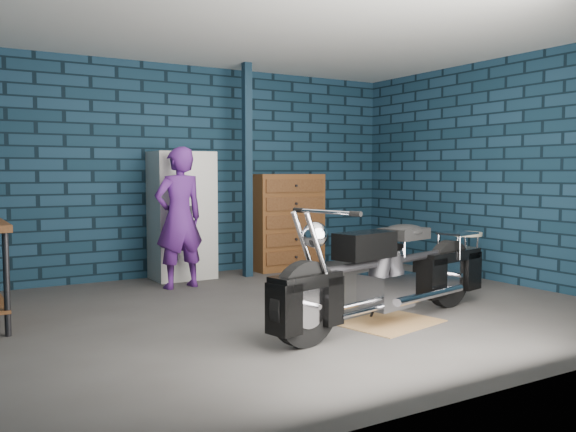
% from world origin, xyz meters
% --- Properties ---
extents(ground, '(6.00, 6.00, 0.00)m').
position_xyz_m(ground, '(0.00, 0.00, 0.00)').
color(ground, '#454340').
rests_on(ground, ground).
extents(room_walls, '(6.02, 5.01, 2.71)m').
position_xyz_m(room_walls, '(0.00, 0.55, 1.90)').
color(room_walls, '#102735').
rests_on(room_walls, ground).
extents(support_post, '(0.10, 0.10, 2.70)m').
position_xyz_m(support_post, '(0.55, 1.95, 1.35)').
color(support_post, '#102433').
rests_on(support_post, ground).
extents(drip_mat, '(0.97, 0.81, 0.01)m').
position_xyz_m(drip_mat, '(0.52, -0.86, 0.00)').
color(drip_mat, olive).
rests_on(drip_mat, ground).
extents(motorcycle, '(2.45, 1.15, 1.04)m').
position_xyz_m(motorcycle, '(0.52, -0.86, 0.52)').
color(motorcycle, black).
rests_on(motorcycle, ground).
extents(person, '(0.63, 0.45, 1.62)m').
position_xyz_m(person, '(-0.48, 1.66, 0.81)').
color(person, '#55207A').
rests_on(person, ground).
extents(locker, '(0.74, 0.53, 1.59)m').
position_xyz_m(locker, '(-0.22, 2.23, 0.79)').
color(locker, beige).
rests_on(locker, ground).
extents(tool_chest, '(0.98, 0.54, 1.31)m').
position_xyz_m(tool_chest, '(1.28, 2.23, 0.65)').
color(tool_chest, brown).
rests_on(tool_chest, ground).
extents(shop_stool, '(0.42, 0.42, 0.63)m').
position_xyz_m(shop_stool, '(2.49, 0.08, 0.31)').
color(shop_stool, '#C5BA95').
rests_on(shop_stool, ground).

